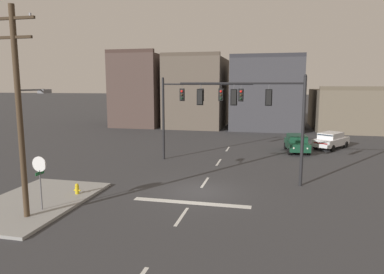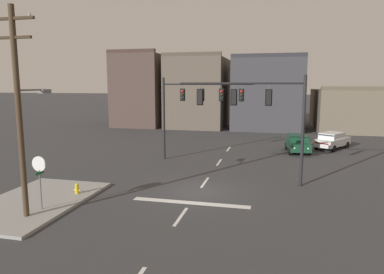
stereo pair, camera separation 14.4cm
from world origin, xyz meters
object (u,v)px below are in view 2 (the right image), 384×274
at_px(car_lot_middle, 298,143).
at_px(signal_mast_near_side, 262,108).
at_px(stop_sign, 39,170).
at_px(utility_pole, 21,108).
at_px(car_lot_nearside, 332,140).
at_px(signal_mast_far_side, 194,102).
at_px(fire_hydrant, 77,190).

bearing_deg(car_lot_middle, signal_mast_near_side, -104.54).
height_order(stop_sign, utility_pole, utility_pole).
distance_m(stop_sign, car_lot_nearside, 27.25).
relative_size(signal_mast_near_side, stop_sign, 2.72).
relative_size(stop_sign, car_lot_nearside, 0.61).
bearing_deg(car_lot_middle, stop_sign, -125.22).
distance_m(signal_mast_near_side, car_lot_nearside, 15.90).
xyz_separation_m(signal_mast_far_side, fire_hydrant, (-4.36, -10.74, -4.52)).
bearing_deg(car_lot_nearside, signal_mast_far_side, -146.13).
bearing_deg(fire_hydrant, utility_pole, -97.86).
relative_size(signal_mast_far_side, car_lot_nearside, 1.59).
relative_size(stop_sign, car_lot_middle, 0.62).
relative_size(car_lot_nearside, car_lot_middle, 1.02).
bearing_deg(stop_sign, car_lot_nearside, 52.00).
bearing_deg(utility_pole, car_lot_nearside, 52.85).
bearing_deg(signal_mast_far_side, car_lot_middle, 32.75).
height_order(signal_mast_far_side, car_lot_middle, signal_mast_far_side).
xyz_separation_m(stop_sign, fire_hydrant, (0.35, 2.62, -1.82)).
xyz_separation_m(signal_mast_far_side, car_lot_nearside, (12.05, 8.08, -3.99)).
bearing_deg(car_lot_middle, car_lot_nearside, 36.59).
bearing_deg(utility_pole, signal_mast_near_side, 38.21).
bearing_deg(car_lot_middle, signal_mast_far_side, -147.25).
distance_m(stop_sign, utility_pole, 3.21).
xyz_separation_m(signal_mast_near_side, fire_hydrant, (-10.03, -4.82, -4.48)).
distance_m(signal_mast_far_side, fire_hydrant, 12.44).
distance_m(stop_sign, fire_hydrant, 3.21).
bearing_deg(car_lot_nearside, car_lot_middle, -143.41).
distance_m(signal_mast_far_side, utility_pole, 15.00).
bearing_deg(car_lot_nearside, fire_hydrant, -131.06).
bearing_deg(car_lot_nearside, signal_mast_near_side, -114.47).
bearing_deg(fire_hydrant, signal_mast_far_side, 67.93).
distance_m(signal_mast_near_side, car_lot_middle, 12.51).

